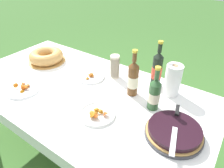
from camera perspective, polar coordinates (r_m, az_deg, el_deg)
ground_plane at (r=1.99m, az=-7.01°, el=-18.82°), size 16.00×16.00×0.00m
garden_table at (r=1.52m, az=-8.72°, el=-3.40°), size 1.88×0.97×0.72m
tablecloth at (r=1.49m, az=-8.89°, el=-1.83°), size 1.89×0.98×0.10m
berry_tart at (r=1.16m, az=17.30°, el=-12.88°), size 0.32×0.32×0.06m
serving_knife at (r=1.15m, az=17.73°, el=-10.64°), size 0.12×0.37×0.01m
bundt_cake at (r=1.91m, az=-18.27°, el=7.52°), size 0.33×0.33×0.10m
cup_stack at (r=1.55m, az=0.83°, el=5.01°), size 0.07×0.07×0.19m
cider_bottle_green at (r=1.25m, az=12.00°, el=-2.76°), size 0.07×0.07×0.30m
cider_bottle_amber at (r=1.35m, az=6.05°, el=1.59°), size 0.07×0.07×0.33m
juice_bottle_red at (r=1.46m, az=12.70°, el=4.06°), size 0.07×0.07×0.35m
snack_plate_near at (r=1.59m, az=-6.05°, el=2.16°), size 0.22×0.22×0.05m
snack_plate_left at (r=1.23m, az=-4.21°, el=-8.50°), size 0.23×0.23×0.06m
snack_plate_right at (r=1.58m, az=-24.09°, el=-1.29°), size 0.24×0.24×0.06m
paper_towel_roll at (r=1.41m, az=16.92°, el=1.07°), size 0.11×0.11×0.23m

